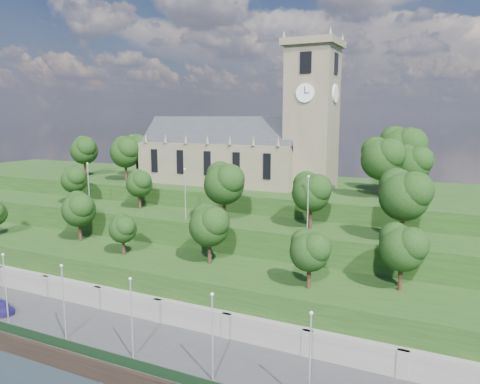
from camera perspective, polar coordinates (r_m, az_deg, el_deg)
The scene contains 15 objects.
ground at distance 59.84m, azimuth -20.75°, elevation -19.48°, with size 320.00×320.00×0.00m, color #1B222B.
promenade at distance 63.11m, azimuth -16.68°, elevation -16.67°, with size 160.00×12.00×2.00m, color #2D2D30.
quay_wall at distance 59.30m, azimuth -20.85°, elevation -18.57°, with size 160.00×0.50×2.20m, color black.
fence at distance 59.02m, azimuth -20.46°, elevation -17.05°, with size 160.00×0.10×1.20m, color black.
retaining_wall at distance 66.56m, azimuth -13.17°, elevation -13.69°, with size 160.00×2.10×5.00m.
embankment_lower at distance 70.43m, azimuth -10.07°, elevation -10.97°, with size 160.00×12.00×8.00m, color #193411.
embankment_upper at distance 78.47m, azimuth -5.36°, elevation -7.20°, with size 160.00×10.00×12.00m, color #193411.
hilltop at distance 96.06m, azimuth 1.16°, elevation -3.17°, with size 160.00×32.00×15.00m, color #193411.
church at distance 90.01m, azimuth 0.57°, elevation 5.66°, with size 38.60×12.35×27.60m.
trees_lower at distance 65.45m, azimuth -6.45°, elevation -4.05°, with size 70.24×9.09×8.35m.
trees_upper at distance 70.06m, azimuth 1.36°, elevation 0.80°, with size 64.03×8.52×9.54m.
trees_hilltop at distance 87.60m, azimuth 2.69°, elevation 5.02°, with size 74.28×16.92×11.48m.
lamp_posts_promenade at distance 59.73m, azimuth -20.73°, elevation -11.88°, with size 60.36×0.36×9.25m.
lamp_posts_upper at distance 73.63m, azimuth -6.70°, elevation 0.23°, with size 40.36×0.36×8.18m.
car_right at distance 72.52m, azimuth -27.20°, elevation -12.33°, with size 2.12×5.22×1.52m, color navy.
Camera 1 is at (39.39, -35.13, 28.20)m, focal length 35.00 mm.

